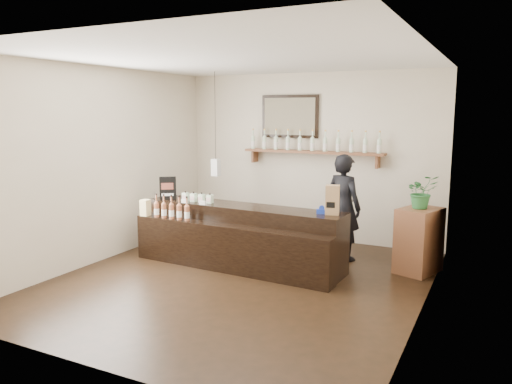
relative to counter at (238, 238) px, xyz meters
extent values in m
plane|color=black|center=(0.34, -0.59, -0.40)|extent=(5.00, 5.00, 0.00)
plane|color=beige|center=(0.34, 1.91, 1.00)|extent=(4.50, 0.00, 4.50)
plane|color=beige|center=(0.34, -3.09, 1.00)|extent=(4.50, 0.00, 4.50)
plane|color=beige|center=(-1.91, -0.59, 1.00)|extent=(0.00, 5.00, 5.00)
plane|color=beige|center=(2.59, -0.59, 1.00)|extent=(0.00, 5.00, 5.00)
plane|color=white|center=(0.34, -0.59, 2.40)|extent=(5.00, 5.00, 0.00)
cube|color=brown|center=(0.44, 1.78, 1.10)|extent=(2.40, 0.25, 0.04)
cube|color=brown|center=(-0.64, 1.81, 0.98)|extent=(0.04, 0.20, 0.20)
cube|color=brown|center=(1.52, 1.81, 0.98)|extent=(0.04, 0.20, 0.20)
cube|color=black|center=(-0.01, 1.88, 1.68)|extent=(1.02, 0.04, 0.72)
cube|color=#453E2C|center=(-0.01, 1.86, 1.68)|extent=(0.92, 0.01, 0.62)
cube|color=white|center=(-0.96, 1.01, 0.85)|extent=(0.12, 0.12, 0.28)
cylinder|color=black|center=(-0.96, 1.01, 1.70)|extent=(0.01, 0.01, 1.41)
cylinder|color=silver|center=(-0.66, 1.78, 1.22)|extent=(0.07, 0.07, 0.20)
cone|color=silver|center=(-0.66, 1.78, 1.35)|extent=(0.07, 0.07, 0.05)
cylinder|color=silver|center=(-0.66, 1.78, 1.41)|extent=(0.02, 0.02, 0.07)
cylinder|color=gold|center=(-0.66, 1.78, 1.46)|extent=(0.03, 0.03, 0.02)
cylinder|color=white|center=(-0.66, 1.78, 1.20)|extent=(0.07, 0.07, 0.09)
cylinder|color=silver|center=(-0.44, 1.78, 1.22)|extent=(0.07, 0.07, 0.20)
cone|color=silver|center=(-0.44, 1.78, 1.35)|extent=(0.07, 0.07, 0.05)
cylinder|color=silver|center=(-0.44, 1.78, 1.41)|extent=(0.02, 0.02, 0.07)
cylinder|color=gold|center=(-0.44, 1.78, 1.46)|extent=(0.03, 0.03, 0.02)
cylinder|color=white|center=(-0.44, 1.78, 1.20)|extent=(0.07, 0.07, 0.09)
cylinder|color=silver|center=(-0.22, 1.78, 1.22)|extent=(0.07, 0.07, 0.20)
cone|color=silver|center=(-0.22, 1.78, 1.35)|extent=(0.07, 0.07, 0.05)
cylinder|color=silver|center=(-0.22, 1.78, 1.41)|extent=(0.02, 0.02, 0.07)
cylinder|color=gold|center=(-0.22, 1.78, 1.46)|extent=(0.03, 0.03, 0.02)
cylinder|color=white|center=(-0.22, 1.78, 1.20)|extent=(0.07, 0.07, 0.09)
cylinder|color=silver|center=(0.00, 1.78, 1.22)|extent=(0.07, 0.07, 0.20)
cone|color=silver|center=(0.00, 1.78, 1.35)|extent=(0.07, 0.07, 0.05)
cylinder|color=silver|center=(0.00, 1.78, 1.41)|extent=(0.02, 0.02, 0.07)
cylinder|color=gold|center=(0.00, 1.78, 1.46)|extent=(0.03, 0.03, 0.02)
cylinder|color=white|center=(0.00, 1.78, 1.20)|extent=(0.07, 0.07, 0.09)
cylinder|color=silver|center=(0.22, 1.78, 1.22)|extent=(0.07, 0.07, 0.20)
cone|color=silver|center=(0.22, 1.78, 1.35)|extent=(0.07, 0.07, 0.05)
cylinder|color=silver|center=(0.22, 1.78, 1.41)|extent=(0.02, 0.02, 0.07)
cylinder|color=gold|center=(0.22, 1.78, 1.46)|extent=(0.03, 0.03, 0.02)
cylinder|color=white|center=(0.22, 1.78, 1.20)|extent=(0.07, 0.07, 0.09)
cylinder|color=silver|center=(0.44, 1.78, 1.22)|extent=(0.07, 0.07, 0.20)
cone|color=silver|center=(0.44, 1.78, 1.35)|extent=(0.07, 0.07, 0.05)
cylinder|color=silver|center=(0.44, 1.78, 1.41)|extent=(0.02, 0.02, 0.07)
cylinder|color=gold|center=(0.44, 1.78, 1.46)|extent=(0.03, 0.03, 0.02)
cylinder|color=white|center=(0.44, 1.78, 1.20)|extent=(0.07, 0.07, 0.09)
cylinder|color=silver|center=(0.66, 1.78, 1.22)|extent=(0.07, 0.07, 0.20)
cone|color=silver|center=(0.66, 1.78, 1.35)|extent=(0.07, 0.07, 0.05)
cylinder|color=silver|center=(0.66, 1.78, 1.41)|extent=(0.02, 0.02, 0.07)
cylinder|color=gold|center=(0.66, 1.78, 1.46)|extent=(0.03, 0.03, 0.02)
cylinder|color=white|center=(0.66, 1.78, 1.20)|extent=(0.07, 0.07, 0.09)
cylinder|color=silver|center=(0.88, 1.78, 1.22)|extent=(0.07, 0.07, 0.20)
cone|color=silver|center=(0.88, 1.78, 1.35)|extent=(0.07, 0.07, 0.05)
cylinder|color=silver|center=(0.88, 1.78, 1.41)|extent=(0.02, 0.02, 0.07)
cylinder|color=gold|center=(0.88, 1.78, 1.46)|extent=(0.03, 0.03, 0.02)
cylinder|color=white|center=(0.88, 1.78, 1.20)|extent=(0.07, 0.07, 0.09)
cylinder|color=silver|center=(1.10, 1.78, 1.22)|extent=(0.07, 0.07, 0.20)
cone|color=silver|center=(1.10, 1.78, 1.35)|extent=(0.07, 0.07, 0.05)
cylinder|color=silver|center=(1.10, 1.78, 1.41)|extent=(0.02, 0.02, 0.07)
cylinder|color=gold|center=(1.10, 1.78, 1.46)|extent=(0.03, 0.03, 0.02)
cylinder|color=white|center=(1.10, 1.78, 1.20)|extent=(0.07, 0.07, 0.09)
cylinder|color=silver|center=(1.32, 1.78, 1.22)|extent=(0.07, 0.07, 0.20)
cone|color=silver|center=(1.32, 1.78, 1.35)|extent=(0.07, 0.07, 0.05)
cylinder|color=silver|center=(1.32, 1.78, 1.41)|extent=(0.02, 0.02, 0.07)
cylinder|color=gold|center=(1.32, 1.78, 1.46)|extent=(0.03, 0.03, 0.02)
cylinder|color=white|center=(1.32, 1.78, 1.20)|extent=(0.07, 0.07, 0.09)
cylinder|color=silver|center=(1.54, 1.78, 1.22)|extent=(0.07, 0.07, 0.20)
cone|color=silver|center=(1.54, 1.78, 1.35)|extent=(0.07, 0.07, 0.05)
cylinder|color=silver|center=(1.54, 1.78, 1.41)|extent=(0.02, 0.02, 0.07)
cylinder|color=gold|center=(1.54, 1.78, 1.46)|extent=(0.03, 0.03, 0.02)
cylinder|color=white|center=(1.54, 1.78, 1.20)|extent=(0.07, 0.07, 0.09)
cube|color=black|center=(0.01, 0.11, 0.02)|extent=(3.05, 0.68, 0.84)
cube|color=black|center=(0.01, -0.29, -0.08)|extent=(3.03, 0.41, 0.64)
cube|color=white|center=(-0.84, -0.08, 0.47)|extent=(0.10, 0.04, 0.05)
cube|color=white|center=(-0.52, -0.08, 0.47)|extent=(0.10, 0.04, 0.05)
cube|color=beige|center=(-1.40, -0.29, 0.30)|extent=(0.12, 0.12, 0.12)
cube|color=beige|center=(-1.40, -0.29, 0.42)|extent=(0.12, 0.12, 0.12)
cube|color=silver|center=(-0.93, 0.07, 0.50)|extent=(0.08, 0.08, 0.13)
cube|color=beige|center=(-0.93, 0.03, 0.50)|extent=(0.07, 0.00, 0.06)
cylinder|color=black|center=(-0.93, 0.07, 0.58)|extent=(0.02, 0.02, 0.03)
cube|color=silver|center=(-0.78, 0.07, 0.50)|extent=(0.08, 0.08, 0.13)
cube|color=beige|center=(-0.78, 0.03, 0.50)|extent=(0.07, 0.00, 0.06)
cylinder|color=black|center=(-0.78, 0.07, 0.58)|extent=(0.02, 0.02, 0.03)
cube|color=silver|center=(-0.64, 0.07, 0.50)|extent=(0.08, 0.08, 0.13)
cube|color=beige|center=(-0.64, 0.03, 0.50)|extent=(0.07, 0.00, 0.06)
cylinder|color=black|center=(-0.64, 0.07, 0.58)|extent=(0.02, 0.02, 0.03)
cube|color=silver|center=(-0.50, 0.07, 0.50)|extent=(0.08, 0.08, 0.13)
cube|color=beige|center=(-0.50, 0.03, 0.50)|extent=(0.07, 0.00, 0.06)
cylinder|color=black|center=(-0.50, 0.07, 0.58)|extent=(0.02, 0.02, 0.03)
cylinder|color=#9C5535|center=(-1.19, -0.29, 0.34)|extent=(0.07, 0.07, 0.20)
cone|color=#9C5535|center=(-1.19, -0.29, 0.47)|extent=(0.07, 0.07, 0.05)
cylinder|color=#9C5535|center=(-1.19, -0.29, 0.53)|extent=(0.02, 0.02, 0.07)
cylinder|color=black|center=(-1.19, -0.29, 0.58)|extent=(0.03, 0.03, 0.02)
cylinder|color=white|center=(-1.19, -0.29, 0.32)|extent=(0.07, 0.07, 0.09)
cylinder|color=#9C5535|center=(-1.06, -0.29, 0.34)|extent=(0.07, 0.07, 0.20)
cone|color=#9C5535|center=(-1.06, -0.29, 0.47)|extent=(0.07, 0.07, 0.05)
cylinder|color=#9C5535|center=(-1.06, -0.29, 0.53)|extent=(0.02, 0.02, 0.07)
cylinder|color=black|center=(-1.06, -0.29, 0.58)|extent=(0.03, 0.03, 0.02)
cylinder|color=white|center=(-1.06, -0.29, 0.32)|extent=(0.07, 0.07, 0.09)
cylinder|color=#9C5535|center=(-0.93, -0.29, 0.34)|extent=(0.07, 0.07, 0.20)
cone|color=#9C5535|center=(-0.93, -0.29, 0.47)|extent=(0.07, 0.07, 0.05)
cylinder|color=#9C5535|center=(-0.93, -0.29, 0.53)|extent=(0.02, 0.02, 0.07)
cylinder|color=black|center=(-0.93, -0.29, 0.58)|extent=(0.03, 0.03, 0.02)
cylinder|color=white|center=(-0.93, -0.29, 0.32)|extent=(0.07, 0.07, 0.09)
cylinder|color=#9C5535|center=(-0.79, -0.29, 0.34)|extent=(0.07, 0.07, 0.20)
cone|color=#9C5535|center=(-0.79, -0.29, 0.47)|extent=(0.07, 0.07, 0.05)
cylinder|color=#9C5535|center=(-0.79, -0.29, 0.53)|extent=(0.02, 0.02, 0.07)
cylinder|color=black|center=(-0.79, -0.29, 0.58)|extent=(0.03, 0.03, 0.02)
cylinder|color=white|center=(-0.79, -0.29, 0.32)|extent=(0.07, 0.07, 0.09)
cylinder|color=#9C5535|center=(-0.66, -0.29, 0.34)|extent=(0.07, 0.07, 0.20)
cone|color=#9C5535|center=(-0.66, -0.29, 0.47)|extent=(0.07, 0.07, 0.05)
cylinder|color=#9C5535|center=(-0.66, -0.29, 0.53)|extent=(0.02, 0.02, 0.07)
cylinder|color=black|center=(-0.66, -0.29, 0.58)|extent=(0.03, 0.03, 0.02)
cylinder|color=white|center=(-0.66, -0.29, 0.32)|extent=(0.07, 0.07, 0.09)
cube|color=black|center=(-1.23, 0.05, 0.62)|extent=(0.21, 0.17, 0.35)
cube|color=brown|center=(-1.23, 0.04, 0.65)|extent=(0.14, 0.11, 0.10)
cube|color=white|center=(-1.23, 0.04, 0.52)|extent=(0.14, 0.11, 0.04)
cube|color=#9F7C4D|center=(1.35, 0.08, 0.64)|extent=(0.20, 0.17, 0.38)
cube|color=black|center=(1.35, 0.02, 0.58)|extent=(0.11, 0.03, 0.08)
cube|color=#1A37B9|center=(1.21, 0.06, 0.48)|extent=(0.14, 0.09, 0.06)
cylinder|color=#1A37B9|center=(1.21, 0.06, 0.52)|extent=(0.08, 0.05, 0.07)
cube|color=brown|center=(2.34, 0.82, 0.04)|extent=(0.61, 0.72, 0.88)
imported|color=#2B6D34|center=(2.34, 0.82, 0.71)|extent=(0.54, 0.52, 0.45)
imported|color=black|center=(1.24, 0.96, 0.49)|extent=(0.75, 0.62, 1.77)
camera|label=1|loc=(3.29, -6.02, 1.77)|focal=35.00mm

